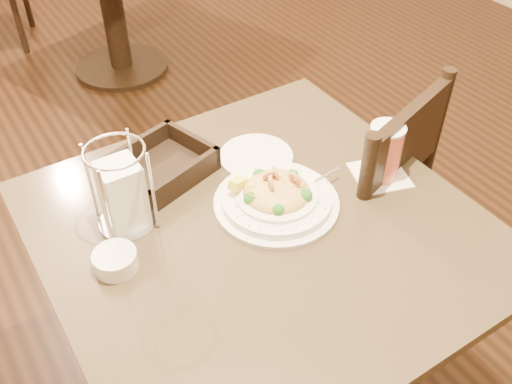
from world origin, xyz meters
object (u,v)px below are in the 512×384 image
bread_basket (161,167)px  pasta_bowl (276,196)px  butter_ramekin (115,261)px  main_table (260,294)px  side_plate (256,157)px  dining_chair_near (347,212)px  napkin_caddy (122,193)px  drink_glass (384,152)px

bread_basket → pasta_bowl: bearing=-54.0°
pasta_bowl → butter_ramekin: (-0.37, 0.02, -0.01)m
main_table → side_plate: bearing=60.0°
butter_ramekin → dining_chair_near: bearing=6.2°
napkin_caddy → pasta_bowl: bearing=-22.7°
pasta_bowl → napkin_caddy: (-0.30, 0.13, 0.06)m
main_table → napkin_caddy: (-0.24, 0.16, 0.33)m
side_plate → napkin_caddy: bearing=-173.8°
side_plate → pasta_bowl: bearing=-107.6°
dining_chair_near → pasta_bowl: bearing=-1.0°
dining_chair_near → napkin_caddy: 0.71m
bread_basket → side_plate: 0.24m
main_table → napkin_caddy: 0.44m
dining_chair_near → side_plate: (-0.27, 0.07, 0.27)m
pasta_bowl → side_plate: pasta_bowl is taller
main_table → dining_chair_near: (0.38, 0.13, -0.02)m
drink_glass → butter_ramekin: 0.65m
bread_basket → napkin_caddy: napkin_caddy is taller
dining_chair_near → napkin_caddy: bearing=-20.4°
dining_chair_near → side_plate: dining_chair_near is taller
butter_ramekin → side_plate: bearing=18.9°
pasta_bowl → dining_chair_near: bearing=16.4°
drink_glass → pasta_bowl: bearing=169.6°
dining_chair_near → drink_glass: size_ratio=5.95×
drink_glass → butter_ramekin: (-0.64, 0.07, -0.05)m
main_table → dining_chair_near: 0.41m
pasta_bowl → butter_ramekin: pasta_bowl is taller
bread_basket → napkin_caddy: (-0.13, -0.11, 0.06)m
dining_chair_near → butter_ramekin: dining_chair_near is taller
pasta_bowl → napkin_caddy: size_ratio=1.57×
bread_basket → main_table: bearing=-68.4°
main_table → butter_ramekin: size_ratio=10.15×
drink_glass → butter_ramekin: size_ratio=1.76×
dining_chair_near → bread_basket: dining_chair_near is taller
main_table → side_plate: 0.34m
dining_chair_near → bread_basket: 0.58m
napkin_caddy → main_table: bearing=-34.1°
dining_chair_near → bread_basket: bearing=-33.5°
bread_basket → side_plate: size_ratio=1.46×
bread_basket → napkin_caddy: 0.18m
main_table → drink_glass: (0.33, -0.01, 0.31)m
butter_ramekin → pasta_bowl: bearing=-3.0°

